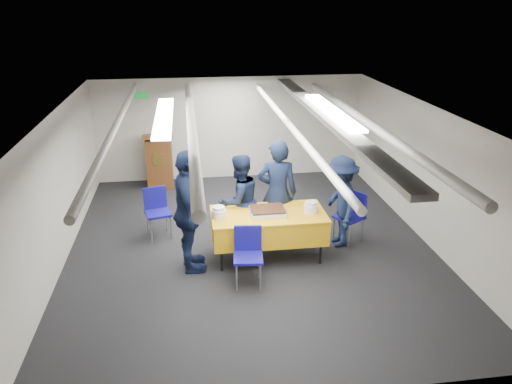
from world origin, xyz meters
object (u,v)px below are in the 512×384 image
serving_table (268,225)px  podium (159,160)px  sheet_cake (267,211)px  chair_right (352,211)px  chair_left (157,207)px  sailor_b (239,201)px  sailor_d (340,201)px  chair_near (248,250)px  sailor_a (277,193)px  sailor_c (189,212)px

serving_table → podium: 3.92m
sheet_cake → chair_right: (1.54, 0.41, -0.28)m
serving_table → chair_right: size_ratio=2.07×
chair_left → sailor_b: 1.52m
chair_right → sailor_d: sailor_d is taller
sheet_cake → chair_near: bearing=-119.7°
podium → chair_right: podium is taller
sheet_cake → sailor_d: (1.27, 0.29, -0.04)m
sailor_b → sailor_a: bearing=148.4°
sailor_c → sailor_a: bearing=-69.0°
serving_table → chair_right: chair_right is taller
podium → chair_right: 4.55m
chair_right → sailor_c: size_ratio=0.45×
sailor_d → sheet_cake: bearing=-76.3°
sheet_cake → chair_near: (-0.40, -0.70, -0.28)m
serving_table → podium: size_ratio=1.43×
serving_table → sheet_cake: sheet_cake is taller
chair_left → sailor_d: bearing=-14.4°
sailor_b → chair_right: bearing=147.3°
sheet_cake → chair_right: chair_right is taller
sheet_cake → podium: 3.93m
serving_table → chair_near: chair_near is taller
chair_right → chair_left: bearing=168.7°
podium → sailor_d: 4.44m
chair_left → serving_table: bearing=-30.6°
sheet_cake → podium: (-1.82, 3.48, -0.20)m
sailor_c → sailor_d: sailor_c is taller
podium → sailor_b: sailor_b is taller
chair_right → podium: bearing=137.6°
sailor_a → sailor_c: bearing=34.5°
sailor_c → sailor_b: bearing=-53.7°
sailor_a → chair_near: bearing=70.8°
podium → chair_left: bearing=-89.1°
serving_table → chair_left: (-1.79, 1.06, -0.03)m
sailor_a → sailor_c: 1.63m
sheet_cake → chair_right: size_ratio=0.63×
serving_table → sailor_a: sailor_a is taller
chair_right → sailor_a: sailor_a is taller
sailor_a → sailor_d: sailor_a is taller
sheet_cake → podium: size_ratio=0.44×
sailor_a → sailor_d: (1.03, -0.20, -0.13)m
chair_left → sailor_d: sailor_d is taller
sheet_cake → sailor_c: bearing=-170.7°
sheet_cake → sailor_a: (0.24, 0.50, 0.09)m
sheet_cake → podium: podium is taller
serving_table → sailor_c: bearing=-170.3°
sheet_cake → sailor_b: sailor_b is taller
sailor_a → sailor_b: (-0.63, 0.02, -0.12)m
chair_near → sailor_d: sailor_d is taller
sailor_a → sailor_b: sailor_a is taller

